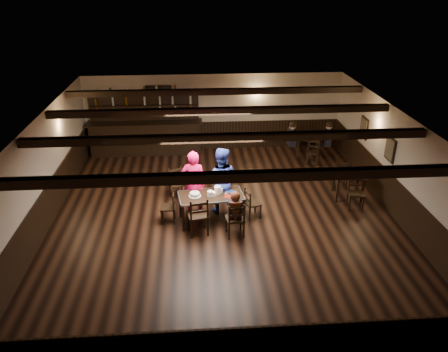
{
  "coord_description": "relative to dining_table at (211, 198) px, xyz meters",
  "views": [
    {
      "loc": [
        -0.73,
        -9.94,
        5.91
      ],
      "look_at": [
        0.01,
        0.2,
        1.11
      ],
      "focal_mm": 35.0,
      "sensor_mm": 36.0,
      "label": 1
    }
  ],
  "objects": [
    {
      "name": "chair_end_left",
      "position": [
        -1.04,
        0.05,
        -0.19
      ],
      "size": [
        0.38,
        0.39,
        0.83
      ],
      "color": "black",
      "rests_on": "ground"
    },
    {
      "name": "plate_stack_a",
      "position": [
        -0.02,
        -0.06,
        0.15
      ],
      "size": [
        0.15,
        0.15,
        0.14
      ],
      "primitive_type": "cylinder",
      "color": "white",
      "rests_on": "dining_table"
    },
    {
      "name": "tea_light",
      "position": [
        0.08,
        0.08,
        0.1
      ],
      "size": [
        0.05,
        0.05,
        0.06
      ],
      "color": "#A5A8AD",
      "rests_on": "dining_table"
    },
    {
      "name": "seated_person",
      "position": [
        0.54,
        -0.73,
        0.13
      ],
      "size": [
        0.32,
        0.47,
        0.77
      ],
      "color": "black",
      "rests_on": "ground"
    },
    {
      "name": "man_blue",
      "position": [
        0.28,
        0.51,
        0.23
      ],
      "size": [
        0.99,
        0.83,
        1.82
      ],
      "primitive_type": "imported",
      "rotation": [
        0.0,
        0.0,
        2.97
      ],
      "color": "navy",
      "rests_on": "ground"
    },
    {
      "name": "dining_table",
      "position": [
        0.0,
        0.0,
        0.0
      ],
      "size": [
        1.73,
        1.02,
        0.75
      ],
      "color": "black",
      "rests_on": "ground"
    },
    {
      "name": "back_table_b",
      "position": [
        3.55,
        4.06,
        -0.03
      ],
      "size": [
        1.0,
        1.0,
        0.75
      ],
      "color": "black",
      "rests_on": "ground"
    },
    {
      "name": "woman_pink",
      "position": [
        -0.43,
        0.44,
        0.21
      ],
      "size": [
        0.7,
        0.51,
        1.78
      ],
      "primitive_type": "imported",
      "rotation": [
        0.0,
        0.0,
        3.01
      ],
      "color": "#EE1553",
      "rests_on": "ground"
    },
    {
      "name": "drink_glass",
      "position": [
        0.27,
        0.12,
        0.13
      ],
      "size": [
        0.07,
        0.07,
        0.11
      ],
      "primitive_type": "cylinder",
      "color": "silver",
      "rests_on": "dining_table"
    },
    {
      "name": "menu_blue",
      "position": [
        0.51,
        0.15,
        0.08
      ],
      "size": [
        0.3,
        0.24,
        0.0
      ],
      "primitive_type": "cube",
      "rotation": [
        0.0,
        0.0,
        -0.18
      ],
      "color": "navy",
      "rests_on": "dining_table"
    },
    {
      "name": "plate_stack_b",
      "position": [
        0.17,
        0.07,
        0.18
      ],
      "size": [
        0.17,
        0.17,
        0.2
      ],
      "primitive_type": "cylinder",
      "color": "white",
      "rests_on": "dining_table"
    },
    {
      "name": "chair_near_left",
      "position": [
        -0.34,
        -0.65,
        -0.08
      ],
      "size": [
        0.55,
        0.54,
        1.02
      ],
      "color": "black",
      "rests_on": "ground"
    },
    {
      "name": "chair_end_right",
      "position": [
        1.02,
        0.09,
        -0.2
      ],
      "size": [
        0.46,
        0.47,
        0.81
      ],
      "color": "black",
      "rests_on": "ground"
    },
    {
      "name": "salt_shaker",
      "position": [
        0.37,
        -0.08,
        0.12
      ],
      "size": [
        0.03,
        0.03,
        0.08
      ],
      "primitive_type": "cylinder",
      "color": "silver",
      "rests_on": "dining_table"
    },
    {
      "name": "bar_counter",
      "position": [
        -2.08,
        4.87,
        0.05
      ],
      "size": [
        3.97,
        0.7,
        2.2
      ],
      "color": "black",
      "rests_on": "ground"
    },
    {
      "name": "cake",
      "position": [
        -0.41,
        -0.03,
        0.12
      ],
      "size": [
        0.31,
        0.31,
        0.1
      ],
      "color": "white",
      "rests_on": "dining_table"
    },
    {
      "name": "chair_far_pushed",
      "position": [
        -0.93,
        1.4,
        -0.16
      ],
      "size": [
        0.53,
        0.51,
        0.89
      ],
      "color": "black",
      "rests_on": "ground"
    },
    {
      "name": "menu_red",
      "position": [
        0.49,
        -0.09,
        0.08
      ],
      "size": [
        0.34,
        0.27,
        0.0
      ],
      "primitive_type": "cube",
      "rotation": [
        0.0,
        0.0,
        -0.16
      ],
      "color": "maroon",
      "rests_on": "dining_table"
    },
    {
      "name": "chair_near_right",
      "position": [
        0.55,
        -0.79,
        -0.14
      ],
      "size": [
        0.48,
        0.46,
        0.92
      ],
      "color": "black",
      "rests_on": "ground"
    },
    {
      "name": "back_table_a",
      "position": [
        3.94,
        1.05,
        -0.03
      ],
      "size": [
        0.94,
        0.94,
        0.75
      ],
      "color": "black",
      "rests_on": "ground"
    },
    {
      "name": "pepper_shaker",
      "position": [
        0.45,
        0.0,
        0.12
      ],
      "size": [
        0.04,
        0.04,
        0.09
      ],
      "primitive_type": "cylinder",
      "color": "#A5A8AD",
      "rests_on": "dining_table"
    },
    {
      "name": "ground",
      "position": [
        0.35,
        0.16,
        -0.68
      ],
      "size": [
        10.0,
        10.0,
        0.0
      ],
      "primitive_type": "plane",
      "color": "black",
      "rests_on": "ground"
    },
    {
      "name": "room_shell",
      "position": [
        0.36,
        0.19,
        1.07
      ],
      "size": [
        9.02,
        10.02,
        2.71
      ],
      "color": "beige",
      "rests_on": "ground"
    },
    {
      "name": "bg_patron_right",
      "position": [
        4.18,
        3.95,
        0.2
      ],
      "size": [
        0.34,
        0.44,
        0.81
      ],
      "color": "black",
      "rests_on": "ground"
    },
    {
      "name": "bg_patron_left",
      "position": [
        2.93,
        4.0,
        0.2
      ],
      "size": [
        0.26,
        0.41,
        0.82
      ],
      "color": "black",
      "rests_on": "ground"
    }
  ]
}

